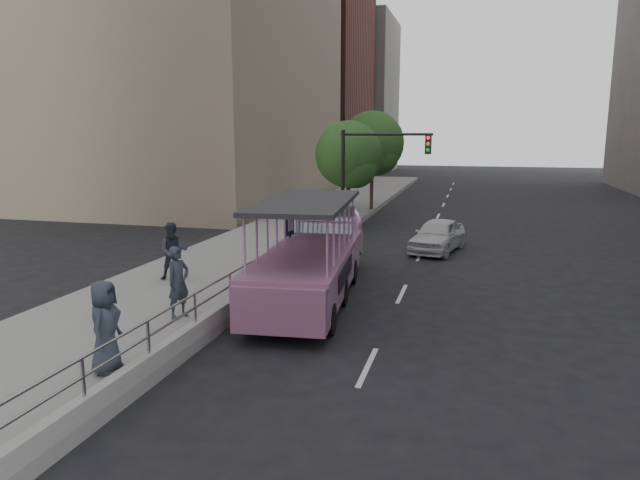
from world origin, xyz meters
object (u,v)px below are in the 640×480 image
parking_sign (290,238)px  street_tree_near (350,157)px  car (438,235)px  pedestrian_far (105,327)px  duck_boat (315,258)px  pedestrian_mid (173,251)px  pedestrian_near (178,282)px  traffic_signal (368,167)px  street_tree_far (374,145)px

parking_sign → street_tree_near: bearing=92.4°
car → street_tree_near: bearing=148.0°
car → pedestrian_far: (-5.53, -15.40, 0.54)m
duck_boat → pedestrian_far: duck_boat is taller
pedestrian_mid → pedestrian_near: bearing=-90.5°
duck_boat → street_tree_near: 13.03m
duck_boat → traffic_signal: bearing=90.1°
pedestrian_near → traffic_signal: (2.50, 13.30, 2.25)m
duck_boat → pedestrian_far: 7.88m
traffic_signal → pedestrian_near: bearing=-100.6°
pedestrian_near → pedestrian_far: 3.50m
traffic_signal → street_tree_near: (-1.60, 3.43, 0.32)m
street_tree_near → street_tree_far: street_tree_far is taller
pedestrian_far → traffic_signal: bearing=-18.9°
traffic_signal → pedestrian_mid: bearing=-115.4°
street_tree_far → duck_boat: bearing=-85.7°
pedestrian_mid → street_tree_far: (3.24, 19.18, 3.06)m
duck_boat → parking_sign: 1.53m
car → pedestrian_near: pedestrian_near is taller
duck_boat → pedestrian_far: bearing=-106.3°
pedestrian_far → street_tree_far: 26.41m
pedestrian_near → street_tree_near: 16.95m
duck_boat → parking_sign: bearing=139.5°
duck_boat → pedestrian_mid: bearing=-173.5°
pedestrian_near → street_tree_near: street_tree_near is taller
parking_sign → pedestrian_far: bearing=-97.3°
street_tree_far → pedestrian_mid: bearing=-99.6°
duck_boat → street_tree_far: 18.97m
car → traffic_signal: 4.57m
pedestrian_mid → car: bearing=14.8°
duck_boat → pedestrian_mid: duck_boat is taller
street_tree_near → street_tree_far: size_ratio=0.89×
car → parking_sign: bearing=-110.6°
car → pedestrian_near: (-5.84, -11.91, 0.54)m
duck_boat → street_tree_far: (-1.41, 18.65, 3.13)m
pedestrian_near → parking_sign: parking_sign is taller
car → pedestrian_far: pedestrian_far is taller
pedestrian_far → parking_sign: size_ratio=0.76×
car → pedestrian_mid: pedestrian_mid is taller
pedestrian_mid → traffic_signal: traffic_signal is taller
pedestrian_near → traffic_signal: 13.72m
duck_boat → pedestrian_far: size_ratio=5.10×
pedestrian_far → pedestrian_near: bearing=-6.5°
pedestrian_mid → parking_sign: (3.53, 1.48, 0.35)m
street_tree_near → street_tree_far: bearing=88.1°
pedestrian_far → car: bearing=-31.3°
pedestrian_far → street_tree_near: 20.39m
parking_sign → street_tree_near: street_tree_near is taller
parking_sign → traffic_signal: size_ratio=0.48×
car → street_tree_far: size_ratio=0.64×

